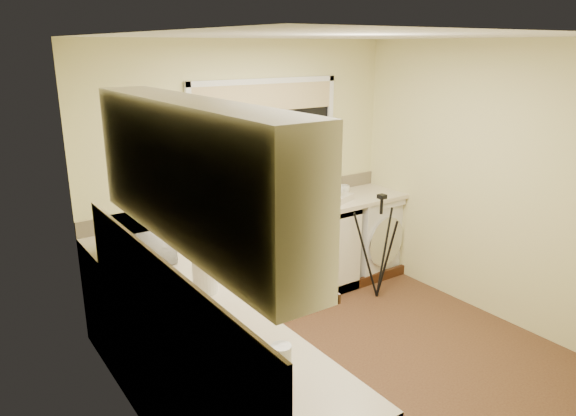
{
  "coord_description": "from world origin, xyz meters",
  "views": [
    {
      "loc": [
        -2.5,
        -2.8,
        2.39
      ],
      "look_at": [
        -0.18,
        0.55,
        1.15
      ],
      "focal_mm": 33.4,
      "sensor_mm": 36.0,
      "label": 1
    }
  ],
  "objects": [
    {
      "name": "wall_back",
      "position": [
        0.0,
        1.5,
        1.23
      ],
      "size": [
        3.2,
        0.0,
        3.2
      ],
      "primitive_type": "plane",
      "rotation": [
        1.57,
        0.0,
        0.0
      ],
      "color": "beige",
      "rests_on": "ground"
    },
    {
      "name": "steel_jar",
      "position": [
        -1.33,
        -0.59,
        0.96
      ],
      "size": [
        0.08,
        0.08,
        0.11
      ],
      "primitive_type": "cylinder",
      "color": "white",
      "rests_on": "worktop_left"
    },
    {
      "name": "kettle",
      "position": [
        -1.17,
        0.03,
        1.0
      ],
      "size": [
        0.16,
        0.16,
        0.21
      ],
      "primitive_type": "cylinder",
      "color": "white",
      "rests_on": "worktop_left"
    },
    {
      "name": "glass_jug",
      "position": [
        -1.27,
        -0.96,
        0.97
      ],
      "size": [
        0.1,
        0.1,
        0.14
      ],
      "primitive_type": "cylinder",
      "color": "silver",
      "rests_on": "worktop_left"
    },
    {
      "name": "microwave",
      "position": [
        -1.29,
        0.8,
        1.04
      ],
      "size": [
        0.37,
        0.53,
        0.29
      ],
      "primitive_type": "imported",
      "rotation": [
        0.0,
        0.0,
        1.54
      ],
      "color": "white",
      "rests_on": "worktop_left"
    },
    {
      "name": "ceiling",
      "position": [
        0.0,
        0.0,
        2.45
      ],
      "size": [
        3.2,
        3.2,
        0.0
      ],
      "primitive_type": "plane",
      "rotation": [
        3.14,
        0.0,
        0.0
      ],
      "color": "white",
      "rests_on": "ground"
    },
    {
      "name": "splashback_left",
      "position": [
        -1.59,
        -0.3,
        1.12
      ],
      "size": [
        0.02,
        2.4,
        0.45
      ],
      "primitive_type": "cube",
      "color": "beige",
      "rests_on": "wall_left"
    },
    {
      "name": "plant_a",
      "position": [
        -0.36,
        1.4,
        1.18
      ],
      "size": [
        0.16,
        0.14,
        0.26
      ],
      "primitive_type": "imported",
      "rotation": [
        0.0,
        0.0,
        -0.39
      ],
      "color": "#999999",
      "rests_on": "windowsill"
    },
    {
      "name": "soap_bottle_green",
      "position": [
        0.8,
        1.4,
        1.19
      ],
      "size": [
        0.14,
        0.14,
        0.27
      ],
      "primitive_type": "imported",
      "rotation": [
        0.0,
        0.0,
        -0.37
      ],
      "color": "green",
      "rests_on": "windowsill"
    },
    {
      "name": "plant_c",
      "position": [
        0.23,
        1.41,
        1.16
      ],
      "size": [
        0.14,
        0.14,
        0.22
      ],
      "primitive_type": "imported",
      "rotation": [
        0.0,
        0.0,
        -0.15
      ],
      "color": "#999999",
      "rests_on": "windowsill"
    },
    {
      "name": "wall_front",
      "position": [
        0.0,
        -1.5,
        1.23
      ],
      "size": [
        3.2,
        0.0,
        3.2
      ],
      "primitive_type": "plane",
      "rotation": [
        -1.57,
        0.0,
        0.0
      ],
      "color": "beige",
      "rests_on": "ground"
    },
    {
      "name": "windowsill",
      "position": [
        0.2,
        1.43,
        1.04
      ],
      "size": [
        1.6,
        0.14,
        0.03
      ],
      "primitive_type": "cube",
      "color": "white",
      "rests_on": "wall_back"
    },
    {
      "name": "wall_left",
      "position": [
        -1.6,
        0.0,
        1.23
      ],
      "size": [
        0.0,
        3.0,
        3.0
      ],
      "primitive_type": "plane",
      "rotation": [
        1.57,
        0.0,
        1.57
      ],
      "color": "beige",
      "rests_on": "ground"
    },
    {
      "name": "wall_right",
      "position": [
        1.6,
        0.0,
        1.23
      ],
      "size": [
        0.0,
        3.0,
        3.0
      ],
      "primitive_type": "plane",
      "rotation": [
        1.57,
        0.0,
        -1.57
      ],
      "color": "beige",
      "rests_on": "ground"
    },
    {
      "name": "soap_bottle_clear",
      "position": [
        0.9,
        1.42,
        1.15
      ],
      "size": [
        0.12,
        0.12,
        0.21
      ],
      "primitive_type": "imported",
      "rotation": [
        0.0,
        0.0,
        0.28
      ],
      "color": "#999999",
      "rests_on": "windowsill"
    },
    {
      "name": "cup_back",
      "position": [
        1.06,
        1.3,
        0.95
      ],
      "size": [
        0.15,
        0.15,
        0.09
      ],
      "primitive_type": "imported",
      "rotation": [
        0.0,
        0.0,
        0.28
      ],
      "color": "silver",
      "rests_on": "worktop_back"
    },
    {
      "name": "splashback_back",
      "position": [
        0.0,
        1.49,
        0.97
      ],
      "size": [
        3.2,
        0.02,
        0.14
      ],
      "primitive_type": "cube",
      "color": "beige",
      "rests_on": "wall_back"
    },
    {
      "name": "plant_d",
      "position": [
        0.47,
        1.43,
        1.16
      ],
      "size": [
        0.22,
        0.19,
        0.22
      ],
      "primitive_type": "imported",
      "rotation": [
        0.0,
        0.0,
        -0.1
      ],
      "color": "#999999",
      "rests_on": "windowsill"
    },
    {
      "name": "window_glass",
      "position": [
        0.2,
        1.49,
        1.55
      ],
      "size": [
        1.5,
        0.02,
        1.0
      ],
      "primitive_type": "cube",
      "color": "black",
      "rests_on": "wall_back"
    },
    {
      "name": "base_cabinet_left",
      "position": [
        -1.3,
        -0.3,
        0.43
      ],
      "size": [
        0.54,
        2.4,
        0.86
      ],
      "primitive_type": "cube",
      "color": "silver",
      "rests_on": "floor"
    },
    {
      "name": "washing_machine",
      "position": [
        1.32,
        1.25,
        0.45
      ],
      "size": [
        0.7,
        0.68,
        0.9
      ],
      "primitive_type": "cube",
      "rotation": [
        0.0,
        0.0,
        0.11
      ],
      "color": "silver",
      "rests_on": "floor"
    },
    {
      "name": "floor",
      "position": [
        0.0,
        0.0,
        0.0
      ],
      "size": [
        3.2,
        3.2,
        0.0
      ],
      "primitive_type": "plane",
      "color": "brown",
      "rests_on": "ground"
    },
    {
      "name": "worktop_left",
      "position": [
        -1.3,
        -0.3,
        0.88
      ],
      "size": [
        0.6,
        2.4,
        0.04
      ],
      "primitive_type": "cube",
      "color": "beige",
      "rests_on": "base_cabinet_left"
    },
    {
      "name": "tripod",
      "position": [
        0.98,
        0.67,
        0.53
      ],
      "size": [
        0.65,
        0.65,
        1.05
      ],
      "primitive_type": null,
      "rotation": [
        0.0,
        0.0,
        0.36
      ],
      "color": "black",
      "rests_on": "floor"
    },
    {
      "name": "worktop_back",
      "position": [
        0.0,
        1.2,
        0.88
      ],
      "size": [
        3.2,
        0.6,
        0.04
      ],
      "primitive_type": "cube",
      "color": "beige",
      "rests_on": "base_cabinet_back"
    },
    {
      "name": "sink",
      "position": [
        0.2,
        1.2,
        0.91
      ],
      "size": [
        0.82,
        0.46,
        0.03
      ],
      "primitive_type": "cube",
      "color": "tan",
      "rests_on": "worktop_back"
    },
    {
      "name": "window_blind",
      "position": [
        0.2,
        1.46,
        1.92
      ],
      "size": [
        1.5,
        0.02,
        0.25
      ],
      "primitive_type": "cube",
      "color": "tan",
      "rests_on": "wall_back"
    },
    {
      "name": "cup_left",
      "position": [
        -1.31,
        -0.72,
        0.94
      ],
      "size": [
        0.11,
        0.11,
        0.08
      ],
      "primitive_type": "imported",
      "rotation": [
        0.0,
        0.0,
        -0.37
      ],
      "color": "beige",
      "rests_on": "worktop_left"
    },
    {
      "name": "base_cabinet_back",
      "position": [
        -0.33,
        1.2,
        0.43
      ],
      "size": [
        2.55,
        0.6,
        0.86
      ],
      "primitive_type": "cube",
      "color": "silver",
      "rests_on": "floor"
    },
    {
      "name": "laptop",
      "position": [
        -0.41,
        1.25,
        0.96
      ],
      "size": [
        0.37,
        0.37,
        0.24
      ],
      "rotation": [
        0.0,
        0.0,
        0.11
      ],
      "color": "#A7A7AF",
      "rests_on": "worktop_back"
    },
    {
      "name": "plant_b",
      "position": [
        -0.04,
        1.42,
        1.17
      ],
      "size": [
        0.13,
        0.11,
        0.24
      ],
      "primitive_type": "imported",
      "rotation": [
        0.0,
        0.0,
        0.02
      ],
      "color": "#999999",
      "rests_on": "windowsill"
    },
    {
      "name": "faucet",
      "position": [
        0.2,
        1.38,
        1.02
      ],
      "size": [
        0.03,
        0.03,
        0.24
      ],
      "primitive_type": "cylinder",
      "color": "silver",
      "rests_on": "worktop_back"
    },
    {
      "name": "dish_rack",
      "position": [
        0.76,
        1.17,
        0.93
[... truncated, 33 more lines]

